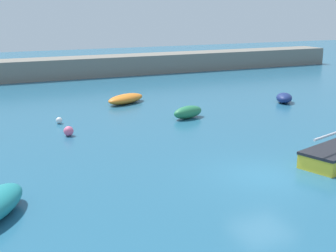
{
  "coord_description": "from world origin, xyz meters",
  "views": [
    {
      "loc": [
        -10.97,
        -14.83,
        6.75
      ],
      "look_at": [
        -1.19,
        6.98,
        0.6
      ],
      "focal_mm": 50.0,
      "sensor_mm": 36.0,
      "label": 1
    }
  ],
  "objects": [
    {
      "name": "rowboat_white_midwater",
      "position": [
        -0.31,
        16.32,
        0.33
      ],
      "size": [
        3.5,
        2.69,
        0.66
      ],
      "rotation": [
        0.0,
        0.0,
        3.62
      ],
      "color": "orange",
      "rests_on": "ground_plane"
    },
    {
      "name": "mooring_buoy_white",
      "position": [
        -5.88,
        12.28,
        0.19
      ],
      "size": [
        0.39,
        0.39,
        0.39
      ],
      "primitive_type": "sphere",
      "color": "white",
      "rests_on": "ground_plane"
    },
    {
      "name": "mooring_buoy_pink",
      "position": [
        -5.96,
        9.35,
        0.27
      ],
      "size": [
        0.53,
        0.53,
        0.53
      ],
      "primitive_type": "sphere",
      "color": "#EA668C",
      "rests_on": "ground_plane"
    },
    {
      "name": "dinghy_near_pier",
      "position": [
        1.7,
        10.4,
        0.38
      ],
      "size": [
        2.36,
        1.52,
        0.77
      ],
      "rotation": [
        0.0,
        0.0,
        0.3
      ],
      "color": "#287A4C",
      "rests_on": "ground_plane"
    },
    {
      "name": "ground_plane",
      "position": [
        0.0,
        0.0,
        -0.1
      ],
      "size": [
        120.0,
        120.0,
        0.2
      ],
      "primitive_type": "cube",
      "color": "#235B7A"
    },
    {
      "name": "fishing_dinghy_green",
      "position": [
        10.18,
        11.9,
        0.35
      ],
      "size": [
        1.97,
        2.17,
        0.69
      ],
      "rotation": [
        0.0,
        0.0,
        4.12
      ],
      "color": "navy",
      "rests_on": "ground_plane"
    },
    {
      "name": "harbor_breakwater",
      "position": [
        0.0,
        30.47,
        0.95
      ],
      "size": [
        57.83,
        3.28,
        1.89
      ],
      "primitive_type": "cube",
      "color": "slate",
      "rests_on": "ground_plane"
    }
  ]
}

